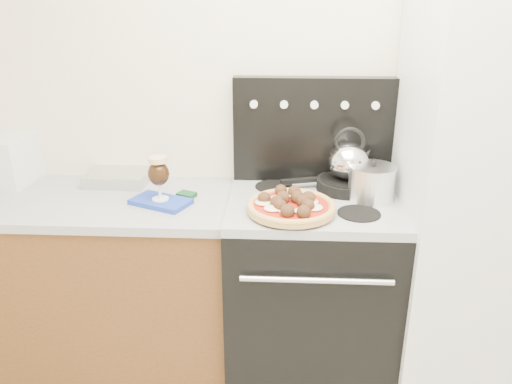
# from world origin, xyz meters

# --- Properties ---
(room_shell) EXTENTS (3.52, 3.01, 2.52)m
(room_shell) POSITION_xyz_m (0.00, 0.29, 1.25)
(room_shell) COLOR #B4AFA4
(room_shell) RESTS_ON ground
(base_cabinet) EXTENTS (1.45, 0.60, 0.86)m
(base_cabinet) POSITION_xyz_m (-1.02, 1.20, 0.43)
(base_cabinet) COLOR brown
(base_cabinet) RESTS_ON ground
(countertop) EXTENTS (1.48, 0.63, 0.04)m
(countertop) POSITION_xyz_m (-1.02, 1.20, 0.88)
(countertop) COLOR #A8A8AC
(countertop) RESTS_ON base_cabinet
(stove_body) EXTENTS (0.76, 0.65, 0.88)m
(stove_body) POSITION_xyz_m (0.08, 1.18, 0.44)
(stove_body) COLOR black
(stove_body) RESTS_ON ground
(cooktop) EXTENTS (0.76, 0.65, 0.04)m
(cooktop) POSITION_xyz_m (0.08, 1.18, 0.90)
(cooktop) COLOR #ADADB2
(cooktop) RESTS_ON stove_body
(backguard) EXTENTS (0.76, 0.08, 0.50)m
(backguard) POSITION_xyz_m (0.08, 1.45, 1.17)
(backguard) COLOR black
(backguard) RESTS_ON cooktop
(fridge) EXTENTS (0.64, 0.68, 1.90)m
(fridge) POSITION_xyz_m (0.78, 1.15, 0.95)
(fridge) COLOR silver
(fridge) RESTS_ON ground
(foil_sheet) EXTENTS (0.30, 0.22, 0.06)m
(foil_sheet) POSITION_xyz_m (-0.87, 1.39, 0.93)
(foil_sheet) COLOR silver
(foil_sheet) RESTS_ON countertop
(oven_mitt) EXTENTS (0.30, 0.24, 0.02)m
(oven_mitt) POSITION_xyz_m (-0.60, 1.14, 0.91)
(oven_mitt) COLOR #1E3CB2
(oven_mitt) RESTS_ON countertop
(beer_glass) EXTENTS (0.11, 0.11, 0.20)m
(beer_glass) POSITION_xyz_m (-0.60, 1.14, 1.02)
(beer_glass) COLOR black
(beer_glass) RESTS_ON oven_mitt
(pizza_pan) EXTENTS (0.41, 0.41, 0.01)m
(pizza_pan) POSITION_xyz_m (-0.02, 1.02, 0.93)
(pizza_pan) COLOR black
(pizza_pan) RESTS_ON cooktop
(pizza) EXTENTS (0.44, 0.44, 0.05)m
(pizza) POSITION_xyz_m (-0.02, 1.02, 0.96)
(pizza) COLOR gold
(pizza) RESTS_ON pizza_pan
(skillet) EXTENTS (0.35, 0.35, 0.05)m
(skillet) POSITION_xyz_m (0.24, 1.31, 0.95)
(skillet) COLOR black
(skillet) RESTS_ON cooktop
(tea_kettle) EXTENTS (0.22, 0.22, 0.21)m
(tea_kettle) POSITION_xyz_m (0.24, 1.31, 1.07)
(tea_kettle) COLOR silver
(tea_kettle) RESTS_ON skillet
(stock_pot) EXTENTS (0.22, 0.22, 0.15)m
(stock_pot) POSITION_xyz_m (0.33, 1.20, 0.99)
(stock_pot) COLOR silver
(stock_pot) RESTS_ON cooktop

